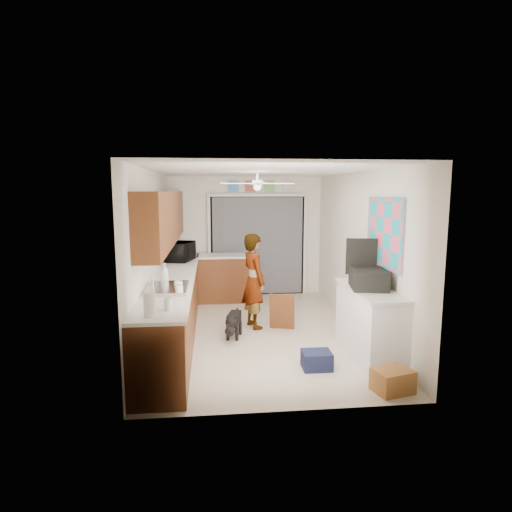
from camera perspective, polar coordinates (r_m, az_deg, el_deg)
name	(u,v)px	position (r m, az deg, el deg)	size (l,w,h in m)	color
floor	(259,331)	(6.89, 0.35, -10.01)	(5.00, 5.00, 0.00)	beige
ceiling	(259,171)	(6.53, 0.37, 11.25)	(5.00, 5.00, 0.00)	white
wall_back	(246,236)	(9.06, -1.39, 2.62)	(3.20, 3.20, 0.00)	white
wall_front	(287,291)	(4.16, 4.19, -4.65)	(3.20, 3.20, 0.00)	white
wall_left	(153,255)	(6.61, -13.55, 0.12)	(5.00, 5.00, 0.00)	white
wall_right	(359,252)	(6.95, 13.58, 0.53)	(5.00, 5.00, 0.00)	white
left_base_cabinets	(175,306)	(6.74, -10.77, -6.58)	(0.60, 4.80, 0.90)	brown
left_countertop	(175,276)	(6.63, -10.79, -2.66)	(0.62, 4.80, 0.04)	white
upper_cabinets	(164,218)	(6.73, -12.14, 5.02)	(0.32, 4.00, 0.80)	brown
sink_basin	(168,289)	(5.65, -11.63, -4.30)	(0.50, 0.76, 0.06)	silver
faucet	(153,282)	(5.66, -13.58, -3.37)	(0.03, 0.03, 0.22)	silver
peninsula_base	(223,279)	(8.67, -4.40, -3.04)	(1.00, 0.60, 0.90)	brown
peninsula_top	(223,256)	(8.58, -4.44, 0.04)	(1.04, 0.64, 0.04)	white
back_opening_recess	(258,246)	(9.08, 0.21, 1.36)	(2.00, 0.06, 2.10)	black
curtain_panel	(258,246)	(9.04, 0.23, 1.33)	(1.90, 0.03, 2.05)	slate
door_trim_left	(209,247)	(9.00, -6.25, 1.25)	(0.06, 0.04, 2.10)	white
door_trim_right	(305,245)	(9.22, 6.55, 1.42)	(0.06, 0.04, 2.10)	white
door_trim_head	(258,195)	(8.98, 0.23, 8.13)	(2.10, 0.04, 0.06)	white
header_frame_1	(234,186)	(8.97, -3.01, 9.27)	(0.22, 0.02, 0.22)	#5196D9
header_frame_2	(250,186)	(8.99, -0.75, 9.28)	(0.22, 0.02, 0.22)	#B85145
header_frame_3	(269,186)	(9.04, 1.81, 9.27)	(0.22, 0.02, 0.22)	#76BF6D
header_frame_4	(288,186)	(9.10, 4.34, 9.25)	(0.22, 0.02, 0.22)	silver
route66_sign	(199,186)	(8.96, -7.54, 9.21)	(0.22, 0.02, 0.26)	silver
right_counter_base	(370,325)	(5.94, 14.90, -8.82)	(0.50, 1.40, 0.90)	white
right_counter_top	(370,290)	(5.82, 14.99, -4.41)	(0.54, 1.44, 0.04)	white
abstract_painting	(384,233)	(5.97, 16.73, 2.96)	(0.03, 1.15, 0.95)	#F0587C
ceiling_fan	(257,183)	(6.72, 0.18, 9.65)	(1.14, 1.14, 0.24)	white
microwave	(180,252)	(7.91, -10.11, 0.59)	(0.62, 0.42, 0.34)	black
soap_bottle	(165,273)	(6.04, -12.09, -2.24)	(0.11, 0.11, 0.29)	silver
cup	(178,284)	(5.76, -10.32, -3.73)	(0.11, 0.11, 0.09)	white
jar_a	(179,290)	(5.32, -10.21, -4.51)	(0.09, 0.09, 0.13)	silver
jar_b	(168,304)	(4.70, -11.63, -6.29)	(0.09, 0.09, 0.14)	silver
paper_towel_roll	(149,304)	(4.49, -14.03, -6.26)	(0.12, 0.12, 0.26)	white
suitcase	(368,279)	(5.81, 14.75, -2.93)	(0.44, 0.59, 0.25)	black
suitcase_rim	(368,287)	(5.83, 14.71, -3.99)	(0.44, 0.58, 0.02)	yellow
suitcase_lid	(361,256)	(6.03, 13.87, -0.06)	(0.42, 0.03, 0.50)	black
cardboard_box	(393,381)	(5.15, 17.76, -15.54)	(0.41, 0.31, 0.26)	#B27238
navy_crate	(317,360)	(5.56, 8.09, -13.58)	(0.36, 0.30, 0.22)	#141833
cabinet_door_panel	(282,311)	(6.89, 3.47, -7.40)	(0.40, 0.03, 0.60)	brown
man	(254,281)	(6.90, -0.29, -3.35)	(0.56, 0.37, 1.54)	white
dog	(234,324)	(6.56, -2.94, -9.00)	(0.23, 0.55, 0.43)	black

